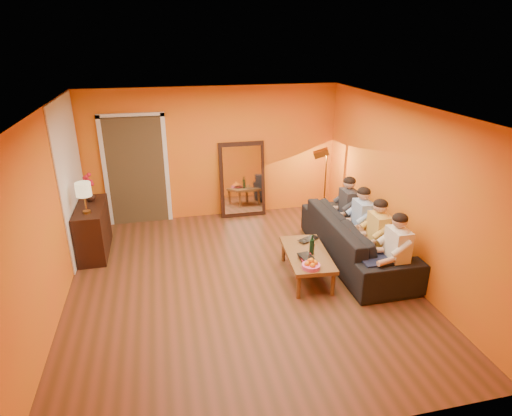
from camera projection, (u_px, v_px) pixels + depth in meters
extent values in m
cube|color=brown|center=(241.00, 283.00, 6.45)|extent=(5.00, 5.50, 0.00)
cube|color=white|center=(238.00, 109.00, 5.47)|extent=(5.00, 5.50, 0.00)
cube|color=orange|center=(213.00, 154.00, 8.44)|extent=(5.00, 0.00, 2.60)
cube|color=orange|center=(47.00, 219.00, 5.44)|extent=(0.00, 5.50, 2.60)
cube|color=orange|center=(401.00, 190.00, 6.47)|extent=(0.00, 5.50, 2.60)
cube|color=white|center=(71.00, 178.00, 7.03)|extent=(0.02, 1.90, 2.58)
cube|color=#3F2D19|center=(137.00, 170.00, 8.30)|extent=(1.06, 0.30, 2.10)
cube|color=white|center=(105.00, 173.00, 8.08)|extent=(0.08, 0.06, 2.20)
cube|color=white|center=(167.00, 169.00, 8.31)|extent=(0.08, 0.06, 2.20)
cube|color=white|center=(130.00, 115.00, 7.79)|extent=(1.22, 0.06, 0.08)
cube|color=black|center=(242.00, 180.00, 8.65)|extent=(0.92, 0.27, 1.51)
cube|color=white|center=(243.00, 180.00, 8.62)|extent=(0.78, 0.21, 1.35)
cube|color=black|center=(93.00, 229.00, 7.23)|extent=(0.44, 1.18, 0.85)
imported|color=black|center=(356.00, 238.00, 7.02)|extent=(2.60, 1.01, 0.76)
cylinder|color=black|center=(312.00, 245.00, 6.38)|extent=(0.07, 0.07, 0.31)
imported|color=#B27F3F|center=(312.00, 246.00, 6.59)|extent=(0.11, 0.11, 0.09)
imported|color=black|center=(311.00, 241.00, 6.82)|extent=(0.42, 0.37, 0.03)
imported|color=black|center=(300.00, 259.00, 6.25)|extent=(0.21, 0.27, 0.03)
imported|color=red|center=(300.00, 258.00, 6.25)|extent=(0.20, 0.26, 0.02)
imported|color=black|center=(300.00, 257.00, 6.22)|extent=(0.21, 0.26, 0.02)
imported|color=black|center=(91.00, 196.00, 7.26)|extent=(0.16, 0.16, 0.17)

